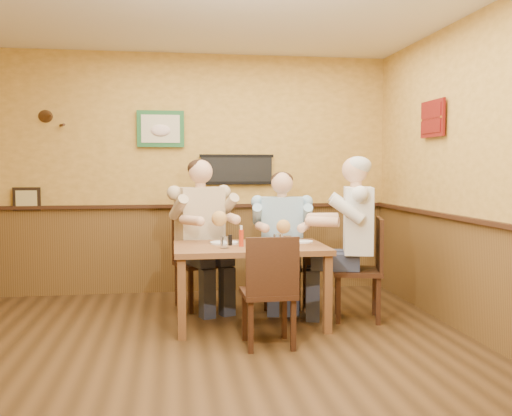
{
  "coord_description": "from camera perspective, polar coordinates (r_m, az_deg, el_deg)",
  "views": [
    {
      "loc": [
        -0.08,
        -4.26,
        1.46
      ],
      "look_at": [
        0.69,
        0.9,
        1.1
      ],
      "focal_mm": 40.0,
      "sensor_mm": 36.0,
      "label": 1
    }
  ],
  "objects": [
    {
      "name": "hot_sauce_bottle",
      "position": [
        5.22,
        -1.49,
        -2.92
      ],
      "size": [
        0.05,
        0.05,
        0.17
      ],
      "primitive_type": "cylinder",
      "rotation": [
        0.0,
        0.0,
        -0.15
      ],
      "color": "#B82F13",
      "rests_on": "dining_table"
    },
    {
      "name": "dining_table",
      "position": [
        5.32,
        -0.61,
        -4.72
      ],
      "size": [
        1.4,
        0.9,
        0.75
      ],
      "color": "brown",
      "rests_on": "ground"
    },
    {
      "name": "plate_far_left",
      "position": [
        5.42,
        -3.19,
        -3.49
      ],
      "size": [
        0.3,
        0.3,
        0.02
      ],
      "primitive_type": "cylinder",
      "rotation": [
        0.0,
        0.0,
        0.15
      ],
      "color": "silver",
      "rests_on": "dining_table"
    },
    {
      "name": "water_glass_mid",
      "position": [
        5.12,
        2.21,
        -3.31
      ],
      "size": [
        0.11,
        0.11,
        0.13
      ],
      "primitive_type": "cylinder",
      "rotation": [
        0.0,
        0.0,
        -0.41
      ],
      "color": "white",
      "rests_on": "dining_table"
    },
    {
      "name": "diner_tan_shirt",
      "position": [
        5.99,
        -5.64,
        -3.37
      ],
      "size": [
        0.83,
        0.83,
        1.4
      ],
      "primitive_type": null,
      "rotation": [
        0.0,
        0.0,
        0.36
      ],
      "color": "beige",
      "rests_on": "ground"
    },
    {
      "name": "plate_far_right",
      "position": [
        5.54,
        4.59,
        -3.35
      ],
      "size": [
        0.23,
        0.23,
        0.01
      ],
      "primitive_type": "cylinder",
      "rotation": [
        0.0,
        0.0,
        0.05
      ],
      "color": "white",
      "rests_on": "dining_table"
    },
    {
      "name": "water_glass_left",
      "position": [
        5.11,
        -3.19,
        -3.45
      ],
      "size": [
        0.09,
        0.09,
        0.11
      ],
      "primitive_type": "cylinder",
      "rotation": [
        0.0,
        0.0,
        -0.27
      ],
      "color": "white",
      "rests_on": "dining_table"
    },
    {
      "name": "pepper_shaker",
      "position": [
        5.3,
        -2.6,
        -3.22
      ],
      "size": [
        0.05,
        0.05,
        0.1
      ],
      "primitive_type": "cylinder",
      "rotation": [
        0.0,
        0.0,
        0.24
      ],
      "color": "black",
      "rests_on": "dining_table"
    },
    {
      "name": "chair_near_side",
      "position": [
        4.73,
        1.23,
        -8.23
      ],
      "size": [
        0.43,
        0.43,
        0.93
      ],
      "primitive_type": null,
      "rotation": [
        0.0,
        0.0,
        3.16
      ],
      "color": "#392012",
      "rests_on": "ground"
    },
    {
      "name": "room",
      "position": [
        4.45,
        -5.69,
        6.84
      ],
      "size": [
        5.02,
        5.03,
        2.81
      ],
      "color": "#32200F",
      "rests_on": "ground"
    },
    {
      "name": "diner_white_elder",
      "position": [
        5.59,
        10.13,
        -3.85
      ],
      "size": [
        0.8,
        0.8,
        1.42
      ],
      "primitive_type": null,
      "rotation": [
        0.0,
        0.0,
        -1.83
      ],
      "color": "silver",
      "rests_on": "ground"
    },
    {
      "name": "chair_back_left",
      "position": [
        6.02,
        -5.62,
        -5.35
      ],
      "size": [
        0.58,
        0.58,
        0.98
      ],
      "primitive_type": null,
      "rotation": [
        0.0,
        0.0,
        0.36
      ],
      "color": "#392012",
      "rests_on": "ground"
    },
    {
      "name": "salt_shaker",
      "position": [
        5.33,
        -1.51,
        -3.22
      ],
      "size": [
        0.05,
        0.05,
        0.09
      ],
      "primitive_type": "cylinder",
      "rotation": [
        0.0,
        0.0,
        -0.41
      ],
      "color": "white",
      "rests_on": "dining_table"
    },
    {
      "name": "cola_tumbler",
      "position": [
        5.19,
        3.14,
        -3.37
      ],
      "size": [
        0.1,
        0.1,
        0.1
      ],
      "primitive_type": "cylinder",
      "rotation": [
        0.0,
        0.0,
        0.42
      ],
      "color": "black",
      "rests_on": "dining_table"
    },
    {
      "name": "chair_back_right",
      "position": [
        6.05,
        2.59,
        -5.67
      ],
      "size": [
        0.47,
        0.47,
        0.9
      ],
      "primitive_type": null,
      "rotation": [
        0.0,
        0.0,
        -0.16
      ],
      "color": "#392012",
      "rests_on": "ground"
    },
    {
      "name": "chair_right_end",
      "position": [
        5.62,
        10.1,
        -5.99
      ],
      "size": [
        0.56,
        0.56,
        0.99
      ],
      "primitive_type": null,
      "rotation": [
        0.0,
        0.0,
        -1.83
      ],
      "color": "#392012",
      "rests_on": "ground"
    },
    {
      "name": "diner_blue_polo",
      "position": [
        6.02,
        2.6,
        -3.87
      ],
      "size": [
        0.68,
        0.68,
        1.28
      ],
      "primitive_type": null,
      "rotation": [
        0.0,
        0.0,
        -0.16
      ],
      "color": "#86ADCA",
      "rests_on": "ground"
    }
  ]
}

